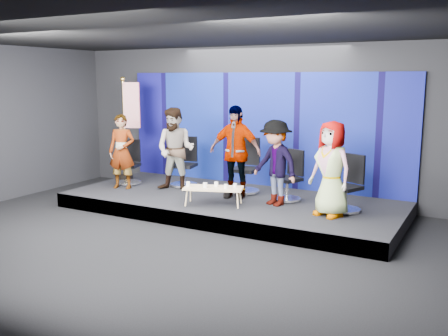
{
  "coord_description": "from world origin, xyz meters",
  "views": [
    {
      "loc": [
        4.76,
        -6.55,
        2.77
      ],
      "look_at": [
        -0.12,
        2.4,
        0.93
      ],
      "focal_mm": 40.0,
      "sensor_mm": 36.0,
      "label": 1
    }
  ],
  "objects_px": {
    "panelist_a": "(122,152)",
    "mug_b": "(205,185)",
    "chair_b": "(185,170)",
    "panelist_e": "(331,169)",
    "panelist_b": "(176,150)",
    "chair_e": "(347,193)",
    "mug_e": "(235,186)",
    "chair_a": "(129,169)",
    "mug_d": "(226,186)",
    "coffee_table": "(213,189)",
    "mug_a": "(188,184)",
    "panelist_c": "(235,152)",
    "panelist_d": "(275,163)",
    "chair_d": "(289,184)",
    "mug_c": "(216,184)",
    "chair_c": "(245,175)",
    "flag_stand": "(129,126)"
  },
  "relations": [
    {
      "from": "panelist_a",
      "to": "mug_b",
      "type": "distance_m",
      "value": 2.53
    },
    {
      "from": "chair_b",
      "to": "panelist_e",
      "type": "xyz_separation_m",
      "value": [
        3.72,
        -0.89,
        0.49
      ]
    },
    {
      "from": "panelist_a",
      "to": "panelist_b",
      "type": "distance_m",
      "value": 1.26
    },
    {
      "from": "chair_e",
      "to": "mug_e",
      "type": "relative_size",
      "value": 12.66
    },
    {
      "from": "chair_a",
      "to": "mug_b",
      "type": "height_order",
      "value": "chair_a"
    },
    {
      "from": "mug_d",
      "to": "panelist_a",
      "type": "bearing_deg",
      "value": 173.48
    },
    {
      "from": "chair_b",
      "to": "coffee_table",
      "type": "xyz_separation_m",
      "value": [
        1.47,
        -1.22,
        -0.05
      ]
    },
    {
      "from": "mug_a",
      "to": "panelist_c",
      "type": "bearing_deg",
      "value": 59.43
    },
    {
      "from": "panelist_d",
      "to": "mug_a",
      "type": "distance_m",
      "value": 1.78
    },
    {
      "from": "panelist_a",
      "to": "chair_d",
      "type": "bearing_deg",
      "value": -5.88
    },
    {
      "from": "chair_d",
      "to": "panelist_a",
      "type": "bearing_deg",
      "value": -146.24
    },
    {
      "from": "panelist_e",
      "to": "mug_d",
      "type": "distance_m",
      "value": 2.06
    },
    {
      "from": "chair_a",
      "to": "mug_c",
      "type": "height_order",
      "value": "chair_a"
    },
    {
      "from": "mug_c",
      "to": "mug_d",
      "type": "relative_size",
      "value": 1.09
    },
    {
      "from": "mug_d",
      "to": "chair_b",
      "type": "bearing_deg",
      "value": 145.23
    },
    {
      "from": "panelist_a",
      "to": "mug_b",
      "type": "relative_size",
      "value": 16.96
    },
    {
      "from": "chair_b",
      "to": "chair_c",
      "type": "relative_size",
      "value": 0.96
    },
    {
      "from": "panelist_b",
      "to": "mug_d",
      "type": "distance_m",
      "value": 1.86
    },
    {
      "from": "mug_c",
      "to": "flag_stand",
      "type": "height_order",
      "value": "flag_stand"
    },
    {
      "from": "panelist_e",
      "to": "mug_c",
      "type": "height_order",
      "value": "panelist_e"
    },
    {
      "from": "chair_b",
      "to": "flag_stand",
      "type": "distance_m",
      "value": 1.86
    },
    {
      "from": "panelist_a",
      "to": "panelist_d",
      "type": "relative_size",
      "value": 1.0
    },
    {
      "from": "panelist_d",
      "to": "chair_e",
      "type": "bearing_deg",
      "value": 31.7
    },
    {
      "from": "panelist_c",
      "to": "chair_d",
      "type": "bearing_deg",
      "value": 10.44
    },
    {
      "from": "panelist_e",
      "to": "mug_c",
      "type": "bearing_deg",
      "value": -150.54
    },
    {
      "from": "flag_stand",
      "to": "mug_d",
      "type": "bearing_deg",
      "value": -41.51
    },
    {
      "from": "mug_a",
      "to": "mug_e",
      "type": "xyz_separation_m",
      "value": [
        0.88,
        0.33,
        -0.0
      ]
    },
    {
      "from": "coffee_table",
      "to": "mug_a",
      "type": "height_order",
      "value": "mug_a"
    },
    {
      "from": "chair_b",
      "to": "mug_b",
      "type": "relative_size",
      "value": 11.47
    },
    {
      "from": "mug_a",
      "to": "mug_e",
      "type": "height_order",
      "value": "mug_a"
    },
    {
      "from": "coffee_table",
      "to": "mug_b",
      "type": "bearing_deg",
      "value": -139.67
    },
    {
      "from": "panelist_a",
      "to": "panelist_e",
      "type": "height_order",
      "value": "panelist_e"
    },
    {
      "from": "chair_b",
      "to": "coffee_table",
      "type": "distance_m",
      "value": 1.91
    },
    {
      "from": "panelist_c",
      "to": "mug_d",
      "type": "bearing_deg",
      "value": -79.63
    },
    {
      "from": "chair_c",
      "to": "panelist_c",
      "type": "height_order",
      "value": "panelist_c"
    },
    {
      "from": "panelist_b",
      "to": "panelist_d",
      "type": "height_order",
      "value": "panelist_b"
    },
    {
      "from": "mug_c",
      "to": "chair_a",
      "type": "bearing_deg",
      "value": 165.41
    },
    {
      "from": "panelist_c",
      "to": "panelist_e",
      "type": "distance_m",
      "value": 2.23
    },
    {
      "from": "chair_e",
      "to": "mug_d",
      "type": "bearing_deg",
      "value": -136.88
    },
    {
      "from": "panelist_d",
      "to": "panelist_e",
      "type": "xyz_separation_m",
      "value": [
        1.19,
        -0.25,
        0.02
      ]
    },
    {
      "from": "panelist_c",
      "to": "panelist_e",
      "type": "height_order",
      "value": "panelist_c"
    },
    {
      "from": "flag_stand",
      "to": "chair_a",
      "type": "bearing_deg",
      "value": -74.96
    },
    {
      "from": "chair_c",
      "to": "mug_c",
      "type": "relative_size",
      "value": 12.62
    },
    {
      "from": "chair_a",
      "to": "chair_b",
      "type": "height_order",
      "value": "chair_b"
    },
    {
      "from": "panelist_e",
      "to": "mug_e",
      "type": "bearing_deg",
      "value": -151.67
    },
    {
      "from": "chair_a",
      "to": "panelist_c",
      "type": "xyz_separation_m",
      "value": [
        2.83,
        -0.02,
        0.62
      ]
    },
    {
      "from": "panelist_d",
      "to": "chair_e",
      "type": "xyz_separation_m",
      "value": [
        1.38,
        0.22,
        -0.49
      ]
    },
    {
      "from": "chair_e",
      "to": "mug_b",
      "type": "relative_size",
      "value": 10.78
    },
    {
      "from": "chair_c",
      "to": "chair_e",
      "type": "xyz_separation_m",
      "value": [
        2.38,
        -0.5,
        -0.04
      ]
    },
    {
      "from": "chair_e",
      "to": "mug_b",
      "type": "distance_m",
      "value": 2.72
    }
  ]
}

